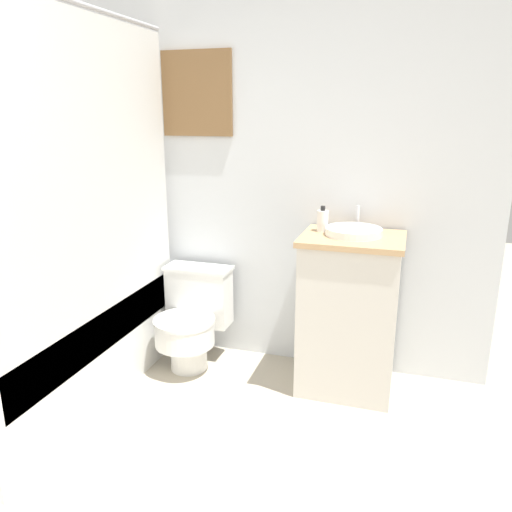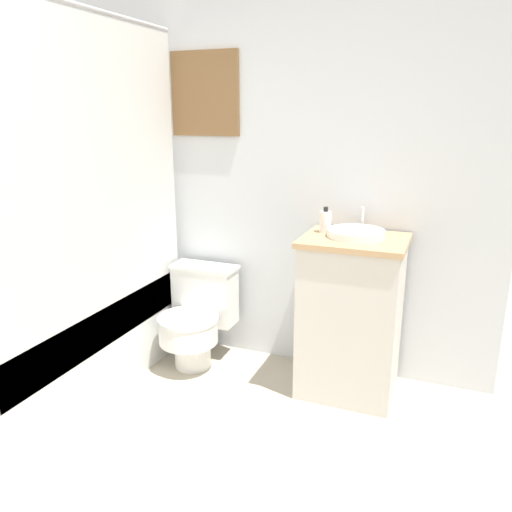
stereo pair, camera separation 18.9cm
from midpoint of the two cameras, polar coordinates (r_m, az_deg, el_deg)
wall_back at (r=3.04m, az=0.50°, el=11.23°), size 3.01×0.07×2.50m
shower_area at (r=2.95m, az=-18.52°, el=-8.64°), size 0.56×1.57×1.98m
toilet at (r=3.11m, az=-5.02°, el=-6.86°), size 0.41×0.50×0.60m
vanity at (r=2.80m, az=12.67°, el=-6.78°), size 0.54×0.45×0.89m
sink at (r=2.68m, az=13.35°, el=2.56°), size 0.30×0.33×0.13m
soap_bottle at (r=2.74m, az=9.91°, el=3.89°), size 0.06×0.06×0.14m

